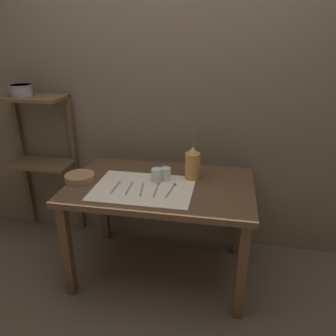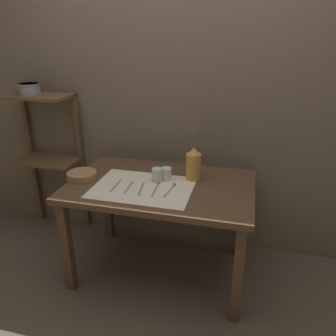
% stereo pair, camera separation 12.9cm
% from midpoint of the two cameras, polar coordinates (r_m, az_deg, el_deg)
% --- Properties ---
extents(ground_plane, '(12.00, 12.00, 0.00)m').
position_cam_midpoint_polar(ground_plane, '(2.63, -2.62, -17.36)').
color(ground_plane, brown).
extents(stone_wall_back, '(7.00, 0.06, 2.40)m').
position_cam_midpoint_polar(stone_wall_back, '(2.57, -0.49, 11.53)').
color(stone_wall_back, brown).
rests_on(stone_wall_back, ground_plane).
extents(wooden_table, '(1.26, 0.79, 0.73)m').
position_cam_midpoint_polar(wooden_table, '(2.28, -2.90, -4.89)').
color(wooden_table, '#4C3523').
rests_on(wooden_table, ground_plane).
extents(wooden_shelf_unit, '(0.53, 0.29, 1.24)m').
position_cam_midpoint_polar(wooden_shelf_unit, '(2.92, -22.59, 4.11)').
color(wooden_shelf_unit, brown).
rests_on(wooden_shelf_unit, ground_plane).
extents(linen_cloth, '(0.66, 0.48, 0.00)m').
position_cam_midpoint_polar(linen_cloth, '(2.18, -6.00, -3.49)').
color(linen_cloth, beige).
rests_on(linen_cloth, wooden_table).
extents(pitcher_with_flowers, '(0.10, 0.10, 0.41)m').
position_cam_midpoint_polar(pitcher_with_flowers, '(2.27, 2.67, 0.67)').
color(pitcher_with_flowers, '#B7843D').
rests_on(pitcher_with_flowers, wooden_table).
extents(wooden_bowl, '(0.21, 0.21, 0.05)m').
position_cam_midpoint_polar(wooden_bowl, '(2.37, -16.61, -1.62)').
color(wooden_bowl, '#8E6B47').
rests_on(wooden_bowl, wooden_table).
extents(glass_tumbler_near, '(0.07, 0.07, 0.09)m').
position_cam_midpoint_polar(glass_tumbler_near, '(2.25, -3.63, -1.28)').
color(glass_tumbler_near, silver).
rests_on(glass_tumbler_near, wooden_table).
extents(glass_tumbler_far, '(0.07, 0.07, 0.09)m').
position_cam_midpoint_polar(glass_tumbler_far, '(2.27, -2.03, -1.03)').
color(glass_tumbler_far, silver).
rests_on(glass_tumbler_far, wooden_table).
extents(fork_inner, '(0.01, 0.19, 0.00)m').
position_cam_midpoint_polar(fork_inner, '(2.22, -10.74, -3.28)').
color(fork_inner, gray).
rests_on(fork_inner, wooden_table).
extents(knife_center, '(0.02, 0.19, 0.00)m').
position_cam_midpoint_polar(knife_center, '(2.18, -8.46, -3.52)').
color(knife_center, gray).
rests_on(knife_center, wooden_table).
extents(fork_outer, '(0.04, 0.19, 0.00)m').
position_cam_midpoint_polar(fork_outer, '(2.16, -6.28, -3.74)').
color(fork_outer, gray).
rests_on(fork_outer, wooden_table).
extents(spoon_inner, '(0.03, 0.20, 0.02)m').
position_cam_midpoint_polar(spoon_inner, '(2.19, -3.53, -3.20)').
color(spoon_inner, gray).
rests_on(spoon_inner, wooden_table).
extents(spoon_outer, '(0.04, 0.20, 0.02)m').
position_cam_midpoint_polar(spoon_outer, '(2.17, -0.82, -3.33)').
color(spoon_outer, gray).
rests_on(spoon_outer, wooden_table).
extents(metal_pot_large, '(0.17, 0.17, 0.08)m').
position_cam_midpoint_polar(metal_pot_large, '(2.84, -25.43, 12.20)').
color(metal_pot_large, gray).
rests_on(metal_pot_large, wooden_shelf_unit).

